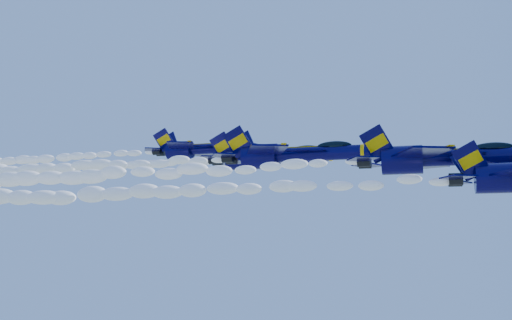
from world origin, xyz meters
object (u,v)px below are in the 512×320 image
(jet_fifth, at_px, (202,149))
(jet_second, at_px, (441,157))
(jet_third, at_px, (292,154))
(jet_fourth, at_px, (270,157))

(jet_fifth, bearing_deg, jet_second, -39.00)
(jet_second, distance_m, jet_third, 19.98)
(jet_third, distance_m, jet_fifth, 24.94)
(jet_second, xyz_separation_m, jet_third, (-16.32, 11.19, 2.71))
(jet_fourth, height_order, jet_fifth, jet_fifth)
(jet_fourth, bearing_deg, jet_fifth, 151.47)
(jet_fourth, bearing_deg, jet_second, -44.04)
(jet_fourth, distance_m, jet_fifth, 14.81)
(jet_third, bearing_deg, jet_fifth, 137.33)
(jet_second, relative_size, jet_third, 0.88)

